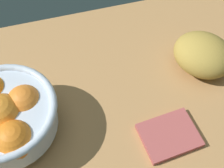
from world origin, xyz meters
The scene contains 4 objects.
ground_plane centered at (0.00, 0.00, -1.50)cm, with size 83.10×55.94×3.00cm, color #B4824E.
fruit_bowl centered at (-23.39, -4.41, 6.69)cm, with size 22.43×22.43×11.82cm.
bread_loaf centered at (23.88, 0.97, 4.45)cm, with size 14.61×12.61×8.91cm, color #B08F3D.
napkin_folded centered at (9.41, -15.15, 0.66)cm, with size 12.00×9.58×1.32cm, color #B0514E.
Camera 1 is at (-10.43, -39.95, 63.27)cm, focal length 50.61 mm.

